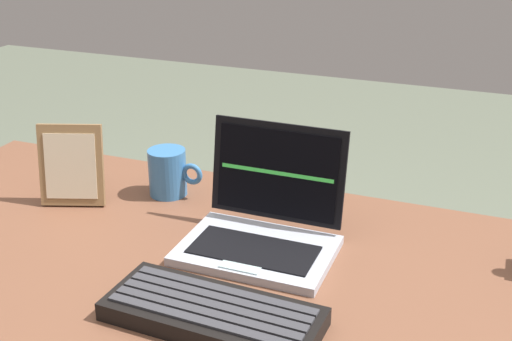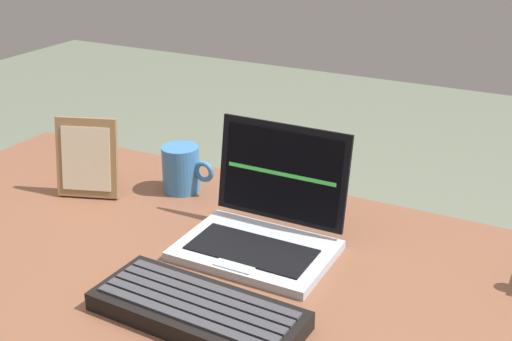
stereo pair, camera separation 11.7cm
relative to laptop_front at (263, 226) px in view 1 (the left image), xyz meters
name	(u,v)px [view 1 (the left image)]	position (x,y,z in m)	size (l,w,h in m)	color
desk	(209,312)	(-0.08, -0.08, -0.16)	(1.49, 0.73, 0.75)	brown
laptop_front	(263,226)	(0.00, 0.00, 0.00)	(0.28, 0.23, 0.22)	#AFB6C4
external_keyboard	(213,313)	(0.01, -0.25, -0.03)	(0.35, 0.15, 0.04)	black
photo_frame	(71,166)	(-0.44, 0.03, 0.04)	(0.14, 0.09, 0.17)	olive
coffee_mug	(168,172)	(-0.27, 0.14, 0.01)	(0.13, 0.08, 0.10)	teal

